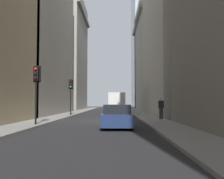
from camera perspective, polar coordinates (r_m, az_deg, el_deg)
name	(u,v)px	position (r m, az deg, el deg)	size (l,w,h in m)	color
ground_plane	(100,121)	(21.64, -2.61, -6.99)	(135.00, 135.00, 0.00)	#262628
sidewalk_right	(48,120)	(22.38, -14.27, -6.59)	(90.00, 2.20, 0.14)	gray
sidewalk_left	(154,120)	(21.82, 9.35, -6.74)	(90.00, 2.20, 0.14)	gray
building_left_far	(163,57)	(51.38, 11.46, 7.11)	(18.30, 10.50, 20.77)	#B7B2A5
building_left_midfar	(189,12)	(35.14, 16.90, 16.30)	(18.00, 10.50, 26.01)	beige
building_right_far	(59,54)	(54.12, -11.86, 7.77)	(16.30, 10.50, 22.95)	gray
building_right_midfar	(20,35)	(34.17, -19.90, 11.36)	(18.29, 10.00, 19.71)	gray
delivery_truck	(117,103)	(36.49, 1.09, -3.01)	(6.46, 2.25, 2.84)	silver
sedan_navy	(117,117)	(15.58, 1.15, -6.16)	(4.30, 1.78, 1.42)	navy
traffic_light_foreground	(36,81)	(17.15, -16.67, 1.85)	(0.43, 0.52, 3.81)	black
traffic_light_midblock	(71,89)	(28.67, -9.27, 0.19)	(0.43, 0.52, 3.98)	black
pedestrian	(161,107)	(21.80, 10.98, -3.93)	(0.26, 0.44, 1.81)	#33333D
discarded_bottle	(139,114)	(27.42, 6.08, -5.58)	(0.07, 0.07, 0.27)	#236033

